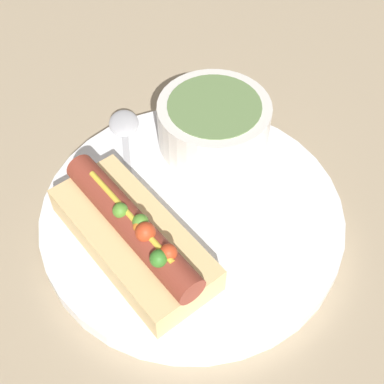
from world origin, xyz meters
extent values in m
plane|color=tan|center=(0.00, 0.00, 0.00)|extent=(4.00, 4.00, 0.00)
cylinder|color=white|center=(0.00, 0.00, 0.01)|extent=(0.28, 0.28, 0.02)
cube|color=#E5C17F|center=(0.00, -0.07, 0.03)|extent=(0.16, 0.07, 0.03)
cylinder|color=brown|center=(0.00, -0.07, 0.06)|extent=(0.17, 0.03, 0.03)
sphere|color=#387A28|center=(0.05, -0.07, 0.07)|extent=(0.01, 0.01, 0.01)
sphere|color=#C63F1E|center=(0.05, -0.06, 0.07)|extent=(0.01, 0.01, 0.01)
sphere|color=#518C2D|center=(0.01, -0.06, 0.07)|extent=(0.01, 0.01, 0.01)
sphere|color=orange|center=(0.01, -0.07, 0.07)|extent=(0.01, 0.01, 0.01)
sphere|color=#C63F1E|center=(0.02, -0.07, 0.07)|extent=(0.02, 0.02, 0.02)
sphere|color=#518C2D|center=(-0.01, -0.07, 0.07)|extent=(0.01, 0.01, 0.01)
cylinder|color=gold|center=(0.00, -0.07, 0.07)|extent=(0.12, 0.01, 0.01)
cylinder|color=silver|center=(-0.06, 0.07, 0.04)|extent=(0.11, 0.11, 0.05)
cylinder|color=#66844C|center=(-0.06, 0.07, 0.06)|extent=(0.09, 0.09, 0.01)
cube|color=#B7B7BC|center=(-0.07, -0.03, 0.02)|extent=(0.10, 0.06, 0.00)
ellipsoid|color=#B7B7BC|center=(-0.13, 0.01, 0.02)|extent=(0.05, 0.05, 0.01)
camera|label=1|loc=(0.23, -0.19, 0.42)|focal=50.00mm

